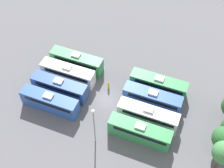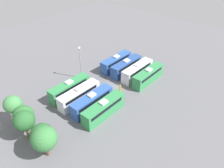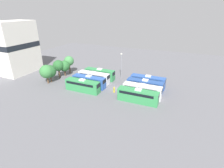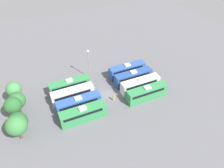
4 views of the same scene
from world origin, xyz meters
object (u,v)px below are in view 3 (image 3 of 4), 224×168
object	(u,v)px
worker_person	(114,90)
tree_0	(47,72)
tree_4	(69,61)
bus_6	(94,77)
tree_2	(58,66)
bus_5	(89,81)
tree_3	(64,66)
depot_building	(16,48)
bus_0	(138,95)
bus_2	(145,85)
bus_4	(82,85)
light_pole	(121,62)
tree_1	(50,71)
bus_3	(148,81)
bus_7	(100,74)
bus_1	(142,90)

from	to	relation	value
worker_person	tree_0	distance (m)	22.16
tree_4	bus_6	bearing A→B (deg)	-108.27
tree_2	tree_4	bearing A→B (deg)	-8.43
bus_5	bus_6	world-z (taller)	same
bus_6	tree_3	world-z (taller)	tree_3
tree_0	depot_building	size ratio (longest dim) A/B	0.33
bus_0	depot_building	distance (m)	47.14
bus_5	bus_2	bearing A→B (deg)	-77.33
tree_4	tree_3	bearing A→B (deg)	-177.57
bus_4	light_pole	size ratio (longest dim) A/B	1.18
light_pole	tree_1	size ratio (longest dim) A/B	1.53
bus_4	depot_building	xyz separation A→B (m)	(4.89, 30.11, 7.36)
light_pole	depot_building	size ratio (longest dim) A/B	0.48
tree_0	tree_3	size ratio (longest dim) A/B	1.09
bus_4	tree_2	size ratio (longest dim) A/B	1.69
tree_0	light_pole	bearing A→B (deg)	-55.92
bus_2	light_pole	world-z (taller)	light_pole
bus_3	bus_7	xyz separation A→B (m)	(-0.03, 16.29, 0.00)
bus_6	tree_3	distance (m)	12.34
worker_person	light_pole	world-z (taller)	light_pole
bus_0	bus_4	bearing A→B (deg)	90.53
bus_0	bus_1	size ratio (longest dim) A/B	1.00
bus_4	bus_6	distance (m)	7.04
bus_2	light_pole	distance (m)	12.54
tree_1	depot_building	bearing A→B (deg)	79.07
bus_0	depot_building	world-z (taller)	depot_building
tree_1	tree_4	distance (m)	9.58
bus_1	bus_2	distance (m)	3.49
bus_7	tree_2	bearing A→B (deg)	108.26
bus_7	tree_0	xyz separation A→B (m)	(-10.08, 13.24, 2.12)
bus_6	bus_7	distance (m)	3.50
bus_2	light_pole	size ratio (longest dim) A/B	1.18
bus_7	tree_1	bearing A→B (deg)	124.70
bus_3	tree_3	size ratio (longest dim) A/B	1.86
tree_1	tree_4	size ratio (longest dim) A/B	0.89
tree_3	worker_person	bearing A→B (deg)	-104.20
tree_1	tree_3	xyz separation A→B (m)	(6.49, -0.50, -0.06)
tree_2	tree_3	bearing A→B (deg)	-24.22
bus_5	tree_0	bearing A→B (deg)	102.56
bus_4	worker_person	distance (m)	9.11
bus_3	tree_4	world-z (taller)	tree_4
bus_4	tree_2	world-z (taller)	tree_2
tree_4	bus_5	bearing A→B (deg)	-121.30
bus_0	light_pole	world-z (taller)	light_pole
bus_0	light_pole	bearing A→B (deg)	35.56
tree_2	depot_building	size ratio (longest dim) A/B	0.34
bus_5	depot_building	bearing A→B (deg)	87.20
bus_4	bus_0	bearing A→B (deg)	-89.47
bus_3	bus_4	size ratio (longest dim) A/B	1.00
bus_0	bus_2	distance (m)	6.90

